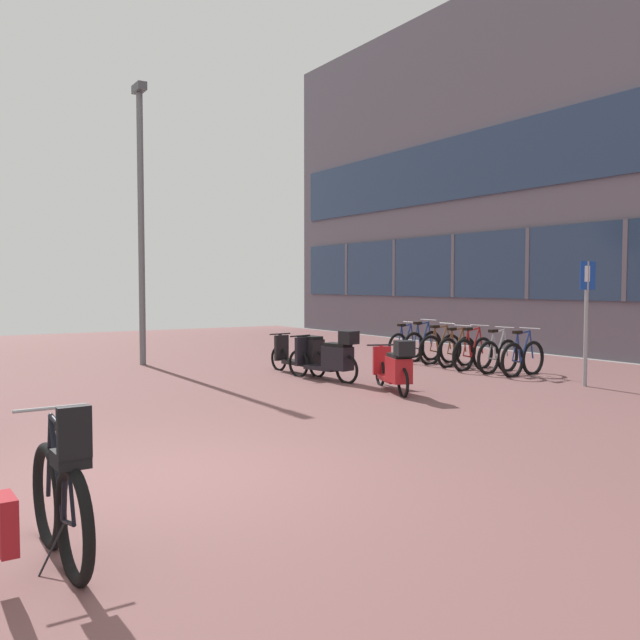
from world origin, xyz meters
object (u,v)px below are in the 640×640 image
Objects in this scene: bicycle_rack_02 at (473,353)px; bicycle_rack_05 at (423,346)px; parking_sign at (587,309)px; bicycle_rack_04 at (440,349)px; lamp_post at (141,211)px; bicycle_rack_00 at (523,358)px; scooter_mid at (303,353)px; bicycle_rack_01 at (498,356)px; bicycle_foreground at (57,503)px; scooter_near at (395,368)px; bicycle_rack_06 at (406,345)px; bicycle_rack_03 at (457,351)px; scooter_far at (330,357)px.

bicycle_rack_05 is at bearing 84.69° from bicycle_rack_02.
bicycle_rack_04 is at bearing 87.12° from parking_sign.
lamp_post is (-5.66, 7.39, 2.06)m from parking_sign.
bicycle_rack_00 is 2.44m from bicycle_rack_04.
lamp_post is at bearing 123.85° from scooter_mid.
bicycle_rack_01 is at bearing -91.54° from bicycle_rack_05.
bicycle_foreground is 0.85× the size of scooter_near.
scooter_near is at bearing -131.14° from bicycle_rack_06.
bicycle_rack_03 is 1.22m from bicycle_rack_05.
bicycle_rack_00 is at bearing -88.66° from bicycle_rack_03.
bicycle_rack_03 is at bearing -91.55° from bicycle_rack_06.
bicycle_foreground is at bearing -134.86° from scooter_far.
bicycle_rack_05 is at bearing 88.46° from bicycle_rack_01.
bicycle_rack_02 is 2.44m from bicycle_rack_06.
parking_sign reaches higher than bicycle_rack_03.
bicycle_rack_02 is 0.62m from bicycle_rack_03.
bicycle_foreground is at bearing -145.17° from scooter_near.
bicycle_rack_00 is 3.04m from bicycle_rack_05.
bicycle_rack_06 is at bearing 88.45° from bicycle_rack_03.
parking_sign is at bearing -49.82° from scooter_mid.
bicycle_rack_04 is 0.60× the size of parking_sign.
lamp_post reaches higher than bicycle_rack_00.
parking_sign reaches higher than scooter_far.
bicycle_rack_03 is 3.56m from parking_sign.
bicycle_foreground is 0.65× the size of parking_sign.
lamp_post is at bearing 127.46° from parking_sign.
scooter_far is at bearing -156.04° from bicycle_rack_05.
bicycle_rack_02 is 1.00× the size of bicycle_rack_05.
bicycle_rack_05 is at bearing 38.44° from bicycle_foreground.
bicycle_rack_00 is 3.65m from bicycle_rack_06.
scooter_far is (-0.04, -1.07, 0.03)m from scooter_mid.
bicycle_rack_05 is at bearing 87.62° from parking_sign.
bicycle_rack_01 reaches higher than bicycle_rack_03.
scooter_near is 7.25m from lamp_post.
bicycle_rack_02 is 0.76× the size of scooter_far.
bicycle_foreground is 9.40m from scooter_mid.
bicycle_rack_01 is 0.21× the size of lamp_post.
scooter_mid is (6.10, 7.15, 0.02)m from bicycle_foreground.
bicycle_rack_06 is at bearing 86.30° from bicycle_rack_02.
bicycle_rack_01 is at bearing 28.66° from bicycle_foreground.
bicycle_foreground reaches higher than bicycle_rack_03.
bicycle_rack_05 is 0.62× the size of parking_sign.
bicycle_rack_06 is 0.73× the size of scooter_near.
lamp_post reaches higher than scooter_near.
lamp_post reaches higher than scooter_mid.
parking_sign is (9.52, 3.10, 0.99)m from bicycle_foreground.
bicycle_rack_01 is 0.62m from bicycle_rack_02.
bicycle_rack_04 is 1.08× the size of bicycle_rack_06.
scooter_mid is (-3.55, 1.88, 0.08)m from bicycle_rack_01.
bicycle_rack_00 is 1.04× the size of bicycle_rack_01.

